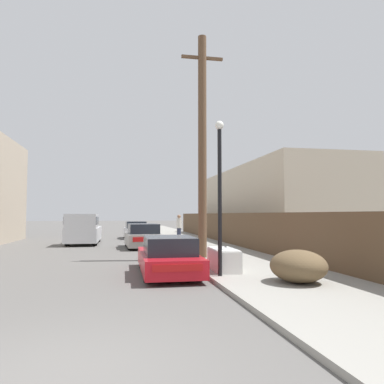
{
  "coord_description": "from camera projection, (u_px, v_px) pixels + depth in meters",
  "views": [
    {
      "loc": [
        0.65,
        -4.71,
        1.9
      ],
      "look_at": [
        3.56,
        10.38,
        2.82
      ],
      "focal_mm": 35.0,
      "sensor_mm": 36.0,
      "label": 1
    }
  ],
  "objects": [
    {
      "name": "ground_plane",
      "position": [
        61.0,
        377.0,
        4.37
      ],
      "size": [
        220.0,
        220.0,
        0.0
      ],
      "primitive_type": "plane",
      "color": "#595654"
    },
    {
      "name": "sidewalk_curb",
      "position": [
        182.0,
        239.0,
        28.41
      ],
      "size": [
        4.2,
        63.0,
        0.12
      ],
      "primitive_type": "cube",
      "color": "gray",
      "rests_on": "ground"
    },
    {
      "name": "discarded_fridge",
      "position": [
        224.0,
        259.0,
        11.93
      ],
      "size": [
        0.8,
        1.81,
        0.71
      ],
      "rotation": [
        0.0,
        0.0,
        -0.04
      ],
      "color": "silver",
      "rests_on": "sidewalk_curb"
    },
    {
      "name": "parked_sports_car_red",
      "position": [
        168.0,
        257.0,
        11.92
      ],
      "size": [
        1.76,
        4.67,
        1.21
      ],
      "rotation": [
        0.0,
        0.0,
        -0.01
      ],
      "color": "red",
      "rests_on": "ground"
    },
    {
      "name": "car_parked_mid",
      "position": [
        143.0,
        237.0,
        21.26
      ],
      "size": [
        2.04,
        4.1,
        1.37
      ],
      "rotation": [
        0.0,
        0.0,
        0.04
      ],
      "color": "gray",
      "rests_on": "ground"
    },
    {
      "name": "car_parked_far",
      "position": [
        136.0,
        230.0,
        29.7
      ],
      "size": [
        1.86,
        4.11,
        1.35
      ],
      "rotation": [
        0.0,
        0.0,
        0.04
      ],
      "color": "silver",
      "rests_on": "ground"
    },
    {
      "name": "pickup_truck",
      "position": [
        83.0,
        229.0,
        23.7
      ],
      "size": [
        1.96,
        5.27,
        1.92
      ],
      "rotation": [
        0.0,
        0.0,
        3.14
      ],
      "color": "silver",
      "rests_on": "ground"
    },
    {
      "name": "utility_pole",
      "position": [
        202.0,
        143.0,
        15.81
      ],
      "size": [
        1.8,
        0.36,
        9.43
      ],
      "color": "brown",
      "rests_on": "sidewalk_curb"
    },
    {
      "name": "street_lamp",
      "position": [
        220.0,
        185.0,
        10.99
      ],
      "size": [
        0.26,
        0.26,
        4.55
      ],
      "color": "black",
      "rests_on": "sidewalk_curb"
    },
    {
      "name": "brush_pile",
      "position": [
        298.0,
        266.0,
        9.8
      ],
      "size": [
        1.45,
        1.63,
        0.85
      ],
      "color": "brown",
      "rests_on": "sidewalk_curb"
    },
    {
      "name": "wooden_fence",
      "position": [
        229.0,
        228.0,
        22.84
      ],
      "size": [
        0.08,
        33.58,
        1.86
      ],
      "primitive_type": "cube",
      "color": "brown",
      "rests_on": "sidewalk_curb"
    },
    {
      "name": "building_right_house",
      "position": [
        268.0,
        204.0,
        29.48
      ],
      "size": [
        6.0,
        18.94,
        5.44
      ],
      "primitive_type": "cube",
      "color": "beige",
      "rests_on": "ground"
    },
    {
      "name": "pedestrian",
      "position": [
        179.0,
        227.0,
        25.7
      ],
      "size": [
        0.34,
        0.34,
        1.77
      ],
      "color": "#282D42",
      "rests_on": "sidewalk_curb"
    }
  ]
}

